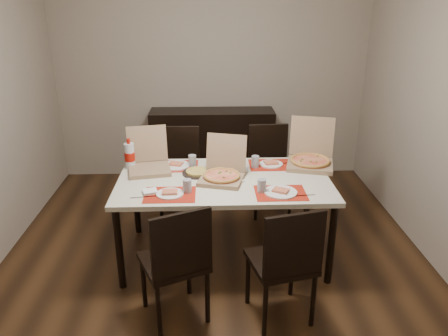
{
  "coord_description": "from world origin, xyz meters",
  "views": [
    {
      "loc": [
        -0.04,
        -3.37,
        2.22
      ],
      "look_at": [
        0.08,
        0.04,
        0.85
      ],
      "focal_mm": 35.0,
      "sensor_mm": 36.0,
      "label": 1
    }
  ],
  "objects_px": {
    "chair_far_left": "(179,168)",
    "soda_bottle": "(130,156)",
    "dining_table": "(224,186)",
    "dip_bowl": "(242,171)",
    "chair_near_left": "(177,260)",
    "chair_near_right": "(285,260)",
    "sideboard": "(212,146)",
    "pizza_box_center": "(223,173)",
    "chair_far_right": "(269,165)"
  },
  "relations": [
    {
      "from": "chair_far_left",
      "to": "chair_near_left",
      "type": "bearing_deg",
      "value": -87.32
    },
    {
      "from": "sideboard",
      "to": "pizza_box_center",
      "type": "xyz_separation_m",
      "value": [
        0.07,
        -1.75,
        0.36
      ]
    },
    {
      "from": "dip_bowl",
      "to": "dining_table",
      "type": "bearing_deg",
      "value": -138.29
    },
    {
      "from": "chair_near_left",
      "to": "chair_near_right",
      "type": "relative_size",
      "value": 1.0
    },
    {
      "from": "chair_near_right",
      "to": "dip_bowl",
      "type": "distance_m",
      "value": 1.08
    },
    {
      "from": "sideboard",
      "to": "pizza_box_center",
      "type": "height_order",
      "value": "pizza_box_center"
    },
    {
      "from": "dining_table",
      "to": "chair_near_right",
      "type": "height_order",
      "value": "chair_near_right"
    },
    {
      "from": "sideboard",
      "to": "dip_bowl",
      "type": "relative_size",
      "value": 14.44
    },
    {
      "from": "chair_near_right",
      "to": "chair_far_left",
      "type": "bearing_deg",
      "value": 115.45
    },
    {
      "from": "pizza_box_center",
      "to": "soda_bottle",
      "type": "relative_size",
      "value": 1.68
    },
    {
      "from": "pizza_box_center",
      "to": "chair_near_left",
      "type": "bearing_deg",
      "value": -112.41
    },
    {
      "from": "soda_bottle",
      "to": "chair_near_right",
      "type": "bearing_deg",
      "value": -43.45
    },
    {
      "from": "chair_near_left",
      "to": "dip_bowl",
      "type": "xyz_separation_m",
      "value": [
        0.52,
        0.99,
        0.25
      ]
    },
    {
      "from": "chair_near_right",
      "to": "chair_far_left",
      "type": "distance_m",
      "value": 1.93
    },
    {
      "from": "chair_far_left",
      "to": "dip_bowl",
      "type": "xyz_separation_m",
      "value": [
        0.6,
        -0.72,
        0.25
      ]
    },
    {
      "from": "chair_near_right",
      "to": "dip_bowl",
      "type": "height_order",
      "value": "chair_near_right"
    },
    {
      "from": "chair_near_right",
      "to": "dip_bowl",
      "type": "xyz_separation_m",
      "value": [
        -0.23,
        1.03,
        0.25
      ]
    },
    {
      "from": "sideboard",
      "to": "chair_far_right",
      "type": "relative_size",
      "value": 1.61
    },
    {
      "from": "chair_near_right",
      "to": "chair_far_right",
      "type": "height_order",
      "value": "same"
    },
    {
      "from": "pizza_box_center",
      "to": "dip_bowl",
      "type": "bearing_deg",
      "value": 41.4
    },
    {
      "from": "dining_table",
      "to": "soda_bottle",
      "type": "xyz_separation_m",
      "value": [
        -0.83,
        0.28,
        0.18
      ]
    },
    {
      "from": "chair_near_right",
      "to": "pizza_box_center",
      "type": "relative_size",
      "value": 2.0
    },
    {
      "from": "chair_near_left",
      "to": "sideboard",
      "type": "bearing_deg",
      "value": 83.9
    },
    {
      "from": "chair_far_right",
      "to": "dip_bowl",
      "type": "bearing_deg",
      "value": -115.02
    },
    {
      "from": "chair_far_left",
      "to": "soda_bottle",
      "type": "xyz_separation_m",
      "value": [
        -0.4,
        -0.58,
        0.36
      ]
    },
    {
      "from": "soda_bottle",
      "to": "pizza_box_center",
      "type": "bearing_deg",
      "value": -19.57
    },
    {
      "from": "dining_table",
      "to": "dip_bowl",
      "type": "bearing_deg",
      "value": 41.71
    },
    {
      "from": "chair_near_left",
      "to": "chair_near_right",
      "type": "height_order",
      "value": "same"
    },
    {
      "from": "chair_near_right",
      "to": "dip_bowl",
      "type": "bearing_deg",
      "value": 102.41
    },
    {
      "from": "sideboard",
      "to": "soda_bottle",
      "type": "relative_size",
      "value": 5.42
    },
    {
      "from": "chair_far_right",
      "to": "pizza_box_center",
      "type": "height_order",
      "value": "pizza_box_center"
    },
    {
      "from": "dip_bowl",
      "to": "soda_bottle",
      "type": "bearing_deg",
      "value": 172.29
    },
    {
      "from": "chair_near_right",
      "to": "sideboard",
      "type": "bearing_deg",
      "value": 100.2
    },
    {
      "from": "chair_far_left",
      "to": "dining_table",
      "type": "bearing_deg",
      "value": -63.1
    },
    {
      "from": "chair_far_right",
      "to": "pizza_box_center",
      "type": "distance_m",
      "value": 1.1
    },
    {
      "from": "dining_table",
      "to": "chair_far_right",
      "type": "height_order",
      "value": "chair_far_right"
    },
    {
      "from": "dining_table",
      "to": "dip_bowl",
      "type": "height_order",
      "value": "dip_bowl"
    },
    {
      "from": "dining_table",
      "to": "chair_far_left",
      "type": "distance_m",
      "value": 0.98
    },
    {
      "from": "dining_table",
      "to": "chair_near_left",
      "type": "distance_m",
      "value": 0.94
    },
    {
      "from": "dining_table",
      "to": "soda_bottle",
      "type": "height_order",
      "value": "soda_bottle"
    },
    {
      "from": "chair_far_left",
      "to": "pizza_box_center",
      "type": "bearing_deg",
      "value": -64.02
    },
    {
      "from": "chair_far_right",
      "to": "dining_table",
      "type": "bearing_deg",
      "value": -119.83
    },
    {
      "from": "sideboard",
      "to": "chair_near_left",
      "type": "distance_m",
      "value": 2.61
    },
    {
      "from": "sideboard",
      "to": "pizza_box_center",
      "type": "bearing_deg",
      "value": -87.77
    },
    {
      "from": "dining_table",
      "to": "chair_far_left",
      "type": "bearing_deg",
      "value": 116.9
    },
    {
      "from": "chair_far_right",
      "to": "dip_bowl",
      "type": "xyz_separation_m",
      "value": [
        -0.35,
        -0.76,
        0.25
      ]
    },
    {
      "from": "chair_far_left",
      "to": "sideboard",
      "type": "bearing_deg",
      "value": 67.98
    },
    {
      "from": "sideboard",
      "to": "chair_near_right",
      "type": "relative_size",
      "value": 1.61
    },
    {
      "from": "sideboard",
      "to": "dining_table",
      "type": "height_order",
      "value": "sideboard"
    },
    {
      "from": "chair_near_right",
      "to": "soda_bottle",
      "type": "relative_size",
      "value": 3.36
    }
  ]
}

